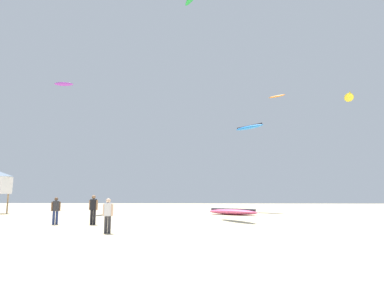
{
  "coord_description": "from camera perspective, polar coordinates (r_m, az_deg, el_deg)",
  "views": [
    {
      "loc": [
        1.67,
        -11.75,
        1.83
      ],
      "look_at": [
        0.0,
        21.13,
        6.77
      ],
      "focal_mm": 31.62,
      "sensor_mm": 36.0,
      "label": 1
    }
  ],
  "objects": [
    {
      "name": "ground_plane",
      "position": [
        12.0,
        -5.37,
        -17.27
      ],
      "size": [
        120.0,
        120.0,
        0.0
      ],
      "primitive_type": "plane",
      "color": "#C6B28C"
    },
    {
      "name": "person_foreground",
      "position": [
        17.05,
        -14.0,
        -11.2
      ],
      "size": [
        0.54,
        0.37,
        1.65
      ],
      "rotation": [
        0.0,
        0.0,
        4.5
      ],
      "color": "#2D2D33",
      "rests_on": "ground"
    },
    {
      "name": "person_midground",
      "position": [
        22.13,
        -16.31,
        -10.22
      ],
      "size": [
        0.58,
        0.41,
        1.8
      ],
      "rotation": [
        0.0,
        0.0,
        4.5
      ],
      "color": "black",
      "rests_on": "ground"
    },
    {
      "name": "person_left",
      "position": [
        22.95,
        -22.0,
        -10.06
      ],
      "size": [
        0.48,
        0.38,
        1.67
      ],
      "rotation": [
        0.0,
        0.0,
        5.29
      ],
      "color": "navy",
      "rests_on": "ground"
    },
    {
      "name": "kite_grounded_near",
      "position": [
        31.49,
        6.88,
        -11.29
      ],
      "size": [
        4.87,
        3.77,
        0.63
      ],
      "color": "#E5598C",
      "rests_on": "ground"
    },
    {
      "name": "kite_aloft_0",
      "position": [
        49.59,
        -20.82,
        9.43
      ],
      "size": [
        2.58,
        1.03,
        0.52
      ],
      "color": "purple"
    },
    {
      "name": "kite_aloft_1",
      "position": [
        53.11,
        24.94,
        7.13
      ],
      "size": [
        2.59,
        4.58,
        0.7
      ],
      "color": "yellow"
    },
    {
      "name": "kite_aloft_3",
      "position": [
        56.86,
        14.13,
        7.82
      ],
      "size": [
        2.8,
        2.34,
        0.53
      ],
      "color": "orange"
    },
    {
      "name": "kite_aloft_5",
      "position": [
        38.29,
        9.64,
        2.79
      ],
      "size": [
        3.43,
        3.64,
        0.57
      ],
      "color": "blue"
    }
  ]
}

